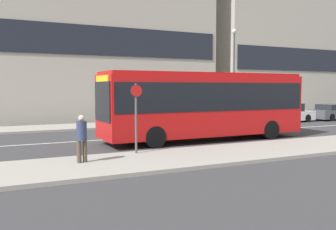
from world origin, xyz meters
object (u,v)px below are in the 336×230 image
(city_bus, at_px, (204,102))
(pedestrian_near_stop, at_px, (82,136))
(street_lamp, at_px, (234,65))
(parked_car_1, at_px, (334,112))
(parked_car_0, at_px, (286,113))
(bus_stop_sign, at_px, (136,113))

(city_bus, distance_m, pedestrian_near_stop, 7.82)
(pedestrian_near_stop, distance_m, street_lamp, 18.11)
(city_bus, relative_size, parked_car_1, 2.42)
(city_bus, relative_size, parked_car_0, 2.52)
(pedestrian_near_stop, bearing_deg, street_lamp, -150.20)
(parked_car_1, bearing_deg, bus_stop_sign, -158.10)
(city_bus, xyz_separation_m, parked_car_1, (15.73, 5.50, -1.30))
(city_bus, distance_m, bus_stop_sign, 5.36)
(street_lamp, bearing_deg, parked_car_1, -12.51)
(bus_stop_sign, height_order, street_lamp, street_lamp)
(city_bus, relative_size, bus_stop_sign, 3.93)
(parked_car_0, distance_m, pedestrian_near_stop, 19.98)
(pedestrian_near_stop, xyz_separation_m, street_lamp, (14.02, 10.97, 3.30))
(parked_car_1, height_order, bus_stop_sign, bus_stop_sign)
(bus_stop_sign, bearing_deg, parked_car_1, 21.90)
(city_bus, bearing_deg, bus_stop_sign, -150.78)
(parked_car_0, bearing_deg, bus_stop_sign, -151.46)
(pedestrian_near_stop, bearing_deg, bus_stop_sign, -167.17)
(pedestrian_near_stop, bearing_deg, parked_car_1, -166.42)
(city_bus, bearing_deg, parked_car_1, 18.47)
(city_bus, xyz_separation_m, street_lamp, (7.12, 7.41, 2.41))
(parked_car_0, height_order, parked_car_1, parked_car_0)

